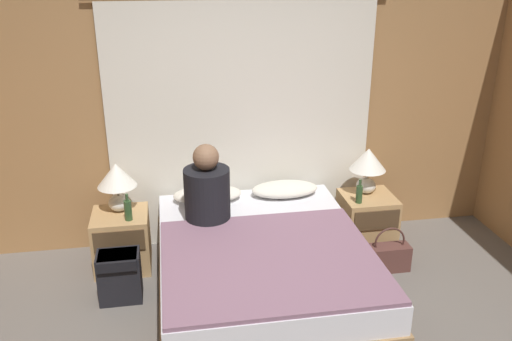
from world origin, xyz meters
The scene contains 15 objects.
wall_back centered at (0.00, 2.04, 1.25)m, with size 4.90×0.06×2.50m.
curtain_panel centered at (0.00, 1.97, 1.09)m, with size 2.51×0.02×2.18m.
bed centered at (0.00, 0.95, 0.25)m, with size 1.55×1.95×0.51m.
nightstand_left centered at (-1.08, 1.62, 0.25)m, with size 0.46×0.45×0.49m.
nightstand_right centered at (1.08, 1.62, 0.25)m, with size 0.46×0.45×0.49m.
lamp_left centered at (-1.08, 1.70, 0.77)m, with size 0.32×0.32×0.42m.
lamp_right centered at (1.08, 1.70, 0.77)m, with size 0.32×0.32×0.42m.
pillow_left centered at (-0.34, 1.73, 0.57)m, with size 0.59×0.31×0.12m.
pillow_right centered at (0.34, 1.73, 0.57)m, with size 0.59×0.31×0.12m.
blanket_on_bed centered at (0.00, 0.66, 0.52)m, with size 1.49×1.32×0.03m.
person_left_in_bed centered at (-0.37, 1.36, 0.77)m, with size 0.36×0.36×0.64m.
beer_bottle_on_left_stand centered at (-1.00, 1.50, 0.58)m, with size 0.06×0.06×0.23m.
beer_bottle_on_right_stand centered at (0.95, 1.50, 0.58)m, with size 0.06×0.06×0.22m.
backpack_on_floor centered at (-1.07, 1.13, 0.23)m, with size 0.32×0.25×0.40m.
handbag_on_floor centered at (1.12, 1.19, 0.13)m, with size 0.36×0.15×0.40m.
Camera 1 is at (-0.65, -2.53, 2.48)m, focal length 38.00 mm.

